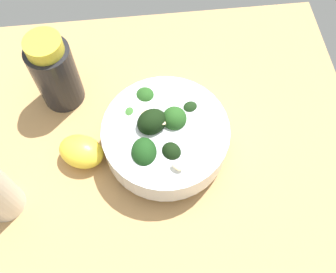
% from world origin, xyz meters
% --- Properties ---
extents(ground_plane, '(0.69, 0.69, 0.05)m').
position_xyz_m(ground_plane, '(0.00, 0.00, -0.02)').
color(ground_plane, tan).
extents(bowl_of_broccoli, '(0.19, 0.19, 0.09)m').
position_xyz_m(bowl_of_broccoli, '(0.05, -0.02, 0.04)').
color(bowl_of_broccoli, white).
rests_on(bowl_of_broccoli, ground_plane).
extents(lemon_wedge, '(0.08, 0.09, 0.04)m').
position_xyz_m(lemon_wedge, '(0.05, 0.11, 0.02)').
color(lemon_wedge, yellow).
rests_on(lemon_wedge, ground_plane).
extents(bottle_tall, '(0.07, 0.07, 0.14)m').
position_xyz_m(bottle_tall, '(0.17, 0.14, 0.07)').
color(bottle_tall, black).
rests_on(bottle_tall, ground_plane).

